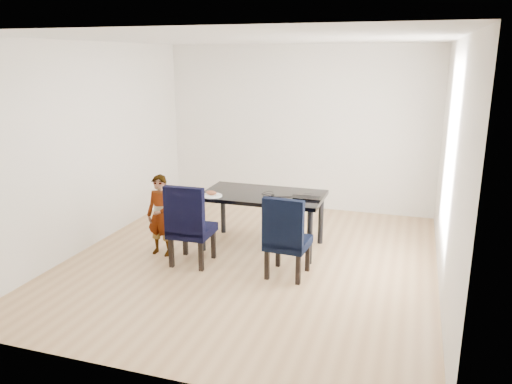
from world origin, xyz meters
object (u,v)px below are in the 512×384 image
(laptop, at_px, (307,197))
(dining_table, at_px, (263,220))
(chair_right, at_px, (288,236))
(chair_left, at_px, (192,223))
(child, at_px, (161,215))
(plate, at_px, (212,196))

(laptop, bearing_deg, dining_table, -2.46)
(chair_right, bearing_deg, dining_table, 128.58)
(dining_table, xyz_separation_m, chair_right, (0.55, -0.78, 0.12))
(chair_left, bearing_deg, child, 164.16)
(child, distance_m, laptop, 1.89)
(chair_left, relative_size, child, 0.97)
(chair_right, xyz_separation_m, child, (-1.73, 0.13, 0.04))
(chair_left, xyz_separation_m, child, (-0.50, 0.13, 0.01))
(dining_table, height_order, chair_left, chair_left)
(child, distance_m, plate, 0.71)
(child, xyz_separation_m, plate, (0.59, 0.32, 0.23))
(child, bearing_deg, plate, 33.13)
(plate, xyz_separation_m, laptop, (1.18, 0.31, 0.01))
(dining_table, bearing_deg, child, -151.08)
(chair_right, bearing_deg, chair_left, -176.49)
(plate, bearing_deg, chair_left, -100.53)
(plate, bearing_deg, dining_table, 29.05)
(child, bearing_deg, chair_right, 0.05)
(chair_left, height_order, child, child)
(chair_left, relative_size, plate, 3.87)
(chair_left, xyz_separation_m, laptop, (1.27, 0.76, 0.25))
(child, height_order, plate, child)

